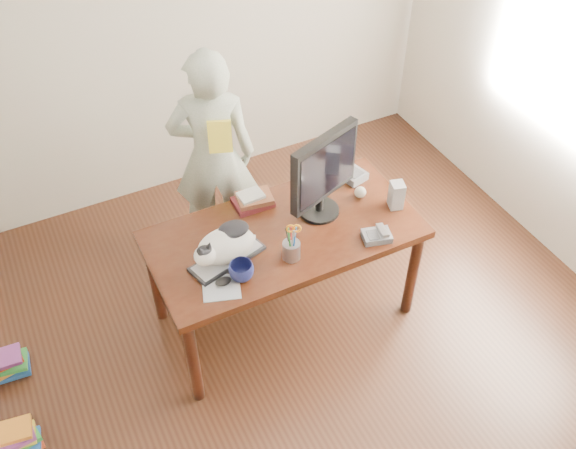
% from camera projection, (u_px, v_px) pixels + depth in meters
% --- Properties ---
extents(room, '(4.50, 4.50, 4.50)m').
position_uv_depth(room, '(341.00, 219.00, 2.97)').
color(room, black).
rests_on(room, ground).
extents(desk, '(1.60, 0.80, 0.75)m').
position_uv_depth(desk, '(279.00, 241.00, 3.93)').
color(desk, black).
rests_on(desk, ground).
extents(keyboard, '(0.47, 0.28, 0.03)m').
position_uv_depth(keyboard, '(227.00, 258.00, 3.60)').
color(keyboard, black).
rests_on(keyboard, desk).
extents(cat, '(0.42, 0.29, 0.24)m').
position_uv_depth(cat, '(224.00, 245.00, 3.51)').
color(cat, white).
rests_on(cat, keyboard).
extents(monitor, '(0.49, 0.32, 0.57)m').
position_uv_depth(monitor, '(324.00, 172.00, 3.67)').
color(monitor, black).
rests_on(monitor, desk).
extents(pen_cup, '(0.13, 0.13, 0.26)m').
position_uv_depth(pen_cup, '(291.00, 248.00, 3.57)').
color(pen_cup, '#97979C').
rests_on(pen_cup, desk).
extents(mousepad, '(0.25, 0.24, 0.00)m').
position_uv_depth(mousepad, '(221.00, 287.00, 3.46)').
color(mousepad, '#B1B7BE').
rests_on(mousepad, desk).
extents(mouse, '(0.11, 0.08, 0.04)m').
position_uv_depth(mouse, '(223.00, 281.00, 3.46)').
color(mouse, black).
rests_on(mouse, mousepad).
extents(coffee_mug, '(0.18, 0.18, 0.11)m').
position_uv_depth(coffee_mug, '(241.00, 271.00, 3.47)').
color(coffee_mug, '#0D1035').
rests_on(coffee_mug, desk).
extents(phone, '(0.19, 0.16, 0.07)m').
position_uv_depth(phone, '(377.00, 235.00, 3.72)').
color(phone, slate).
rests_on(phone, desk).
extents(speaker, '(0.10, 0.11, 0.18)m').
position_uv_depth(speaker, '(396.00, 195.00, 3.88)').
color(speaker, '#959598').
rests_on(speaker, desk).
extents(baseball, '(0.07, 0.07, 0.07)m').
position_uv_depth(baseball, '(360.00, 192.00, 3.98)').
color(baseball, beige).
rests_on(baseball, desk).
extents(book_stack, '(0.25, 0.19, 0.09)m').
position_uv_depth(book_stack, '(253.00, 200.00, 3.92)').
color(book_stack, '#481316').
rests_on(book_stack, desk).
extents(calculator, '(0.18, 0.21, 0.06)m').
position_uv_depth(calculator, '(351.00, 174.00, 4.12)').
color(calculator, slate).
rests_on(calculator, desk).
extents(person, '(0.66, 0.55, 1.56)m').
position_uv_depth(person, '(213.00, 156.00, 4.25)').
color(person, silver).
rests_on(person, ground).
extents(held_book, '(0.17, 0.13, 0.21)m').
position_uv_depth(held_book, '(220.00, 137.00, 3.95)').
color(held_book, yellow).
rests_on(held_book, person).
extents(book_pile_a, '(0.27, 0.22, 0.18)m').
position_uv_depth(book_pile_a, '(17.00, 439.00, 3.53)').
color(book_pile_a, '#AC3418').
rests_on(book_pile_a, ground).
extents(book_pile_b, '(0.26, 0.20, 0.15)m').
position_uv_depth(book_pile_b, '(7.00, 364.00, 3.91)').
color(book_pile_b, '#194896').
rests_on(book_pile_b, ground).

